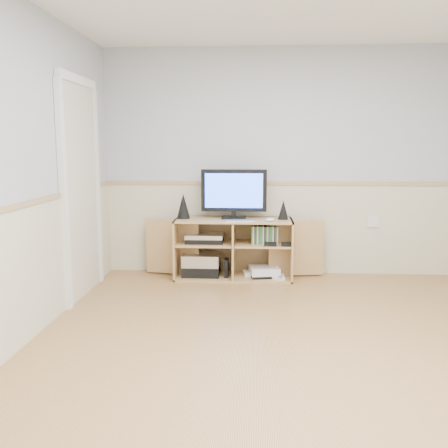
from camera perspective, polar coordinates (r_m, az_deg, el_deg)
The scene contains 11 objects.
room at distance 3.50m, azimuth 7.90°, elevation 5.19°, with size 4.04×4.54×2.54m.
media_cabinet at distance 5.51m, azimuth 1.13°, elevation -2.63°, with size 1.98×0.48×0.65m.
monitor at distance 5.41m, azimuth 1.14°, elevation 3.67°, with size 0.71×0.18×0.53m.
speaker_left at distance 5.45m, azimuth -4.67°, elevation 2.05°, with size 0.15×0.15×0.27m, color black.
speaker_right at distance 5.41m, azimuth 6.79°, elevation 1.62°, with size 0.11×0.11×0.21m, color black.
keyboard at distance 5.26m, azimuth 1.77°, elevation 0.40°, with size 0.31×0.12×0.01m, color white.
mouse at distance 5.26m, azimuth 5.30°, elevation 0.49°, with size 0.10×0.06×0.04m, color white.
av_components at distance 5.50m, azimuth -2.44°, elevation -3.87°, with size 0.50×0.30×0.47m.
game_consoles at distance 5.50m, azimuth 4.50°, elevation -5.48°, with size 0.46×0.31×0.11m.
game_cases at distance 5.40m, azimuth 4.67°, elevation -1.23°, with size 0.28×0.14×0.19m, color #3F8C3F.
wall_outlet at distance 5.80m, azimuth 16.65°, elevation 0.27°, with size 0.12×0.03×0.12m, color white.
Camera 1 is at (-0.33, -3.35, 1.44)m, focal length 40.00 mm.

